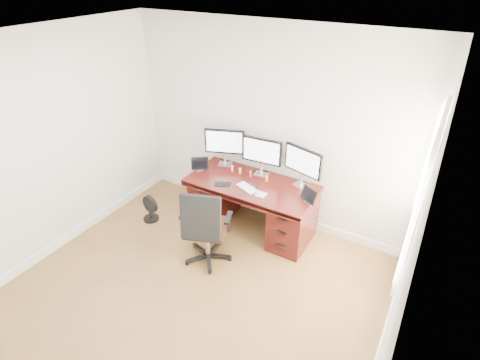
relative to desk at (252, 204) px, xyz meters
The scene contains 19 objects.
ground 1.87m from the desk, 90.00° to the right, with size 4.50×4.50×0.00m, color brown.
back_wall 1.04m from the desk, 90.00° to the left, with size 4.00×0.10×2.70m, color silver.
right_wall 2.80m from the desk, 40.79° to the right, with size 0.10×4.50×2.70m.
desk is the anchor object (origin of this frame).
office_chair 0.89m from the desk, 100.46° to the right, with size 0.72×0.72×1.06m.
floor_fan 1.49m from the desk, 157.37° to the right, with size 0.27×0.23×0.39m.
monitor_left 0.93m from the desk, 157.68° to the left, with size 0.53×0.23×0.53m.
monitor_center 0.72m from the desk, 89.97° to the left, with size 0.55×0.15×0.53m.
monitor_right 0.93m from the desk, 22.31° to the left, with size 0.54×0.19×0.53m.
tablet_left 0.91m from the desk, behind, with size 0.23×0.19×0.19m.
tablet_right 0.92m from the desk, ahead, with size 0.24×0.18×0.19m.
keyboard 0.40m from the desk, 85.80° to the right, with size 0.30×0.13×0.01m, color white.
trackpad 0.48m from the desk, 42.87° to the right, with size 0.12×0.12×0.01m, color silver.
drawing_tablet 0.53m from the desk, 141.31° to the right, with size 0.20×0.13×0.01m, color black.
phone 0.37m from the desk, 69.36° to the right, with size 0.14×0.07×0.01m, color black.
figurine_pink 0.57m from the desk, 162.86° to the left, with size 0.03×0.03×0.09m.
figurine_yellow 0.49m from the desk, 155.39° to the left, with size 0.03×0.03×0.09m.
figurine_brown 0.42m from the desk, 128.94° to the left, with size 0.03×0.03×0.09m.
figurine_orange 0.44m from the desk, 39.77° to the left, with size 0.03×0.03×0.09m.
Camera 1 is at (1.97, -1.90, 3.27)m, focal length 28.00 mm.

